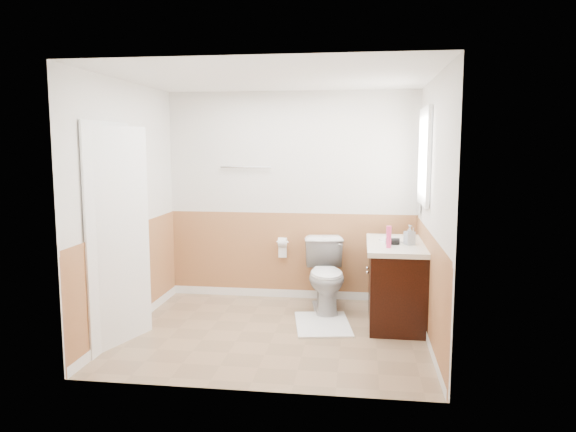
# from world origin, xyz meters

# --- Properties ---
(floor) EXTENTS (3.00, 3.00, 0.00)m
(floor) POSITION_xyz_m (0.00, 0.00, 0.00)
(floor) COLOR #8C7051
(floor) RESTS_ON ground
(ceiling) EXTENTS (3.00, 3.00, 0.00)m
(ceiling) POSITION_xyz_m (0.00, 0.00, 2.50)
(ceiling) COLOR white
(ceiling) RESTS_ON floor
(wall_back) EXTENTS (3.00, 0.00, 3.00)m
(wall_back) POSITION_xyz_m (0.00, 1.30, 1.25)
(wall_back) COLOR silver
(wall_back) RESTS_ON floor
(wall_front) EXTENTS (3.00, 0.00, 3.00)m
(wall_front) POSITION_xyz_m (0.00, -1.30, 1.25)
(wall_front) COLOR silver
(wall_front) RESTS_ON floor
(wall_left) EXTENTS (0.00, 3.00, 3.00)m
(wall_left) POSITION_xyz_m (-1.50, 0.00, 1.25)
(wall_left) COLOR silver
(wall_left) RESTS_ON floor
(wall_right) EXTENTS (0.00, 3.00, 3.00)m
(wall_right) POSITION_xyz_m (1.50, 0.00, 1.25)
(wall_right) COLOR silver
(wall_right) RESTS_ON floor
(wainscot_back) EXTENTS (3.00, 0.00, 3.00)m
(wainscot_back) POSITION_xyz_m (0.00, 1.29, 0.50)
(wainscot_back) COLOR #A66E42
(wainscot_back) RESTS_ON floor
(wainscot_front) EXTENTS (3.00, 0.00, 3.00)m
(wainscot_front) POSITION_xyz_m (0.00, -1.29, 0.50)
(wainscot_front) COLOR #A66E42
(wainscot_front) RESTS_ON floor
(wainscot_left) EXTENTS (0.00, 2.60, 2.60)m
(wainscot_left) POSITION_xyz_m (-1.49, 0.00, 0.50)
(wainscot_left) COLOR #A66E42
(wainscot_left) RESTS_ON floor
(wainscot_right) EXTENTS (0.00, 2.60, 2.60)m
(wainscot_right) POSITION_xyz_m (1.49, 0.00, 0.50)
(wainscot_right) COLOR #A66E42
(wainscot_right) RESTS_ON floor
(toilet) EXTENTS (0.57, 0.85, 0.80)m
(toilet) POSITION_xyz_m (0.46, 0.83, 0.40)
(toilet) COLOR silver
(toilet) RESTS_ON floor
(bath_mat) EXTENTS (0.67, 0.88, 0.02)m
(bath_mat) POSITION_xyz_m (0.46, 0.30, 0.01)
(bath_mat) COLOR white
(bath_mat) RESTS_ON floor
(vanity_cabinet) EXTENTS (0.55, 1.10, 0.80)m
(vanity_cabinet) POSITION_xyz_m (1.21, 0.52, 0.40)
(vanity_cabinet) COLOR black
(vanity_cabinet) RESTS_ON floor
(vanity_knob_left) EXTENTS (0.03, 0.03, 0.03)m
(vanity_knob_left) POSITION_xyz_m (0.91, 0.42, 0.55)
(vanity_knob_left) COLOR white
(vanity_knob_left) RESTS_ON vanity_cabinet
(vanity_knob_right) EXTENTS (0.03, 0.03, 0.03)m
(vanity_knob_right) POSITION_xyz_m (0.91, 0.62, 0.55)
(vanity_knob_right) COLOR white
(vanity_knob_right) RESTS_ON vanity_cabinet
(countertop) EXTENTS (0.60, 1.15, 0.05)m
(countertop) POSITION_xyz_m (1.20, 0.52, 0.83)
(countertop) COLOR silver
(countertop) RESTS_ON vanity_cabinet
(sink_basin) EXTENTS (0.36, 0.36, 0.02)m
(sink_basin) POSITION_xyz_m (1.21, 0.67, 0.86)
(sink_basin) COLOR white
(sink_basin) RESTS_ON countertop
(faucet) EXTENTS (0.02, 0.02, 0.14)m
(faucet) POSITION_xyz_m (1.39, 0.67, 0.92)
(faucet) COLOR #B4B5BB
(faucet) RESTS_ON countertop
(lotion_bottle) EXTENTS (0.05, 0.05, 0.22)m
(lotion_bottle) POSITION_xyz_m (1.11, 0.23, 0.96)
(lotion_bottle) COLOR #EA3C7B
(lotion_bottle) RESTS_ON countertop
(soap_dispenser) EXTENTS (0.12, 0.12, 0.20)m
(soap_dispenser) POSITION_xyz_m (1.33, 0.45, 0.95)
(soap_dispenser) COLOR #949EA7
(soap_dispenser) RESTS_ON countertop
(hair_dryer_body) EXTENTS (0.14, 0.07, 0.07)m
(hair_dryer_body) POSITION_xyz_m (1.16, 0.42, 0.89)
(hair_dryer_body) COLOR black
(hair_dryer_body) RESTS_ON countertop
(hair_dryer_handle) EXTENTS (0.03, 0.03, 0.07)m
(hair_dryer_handle) POSITION_xyz_m (1.13, 0.46, 0.86)
(hair_dryer_handle) COLOR black
(hair_dryer_handle) RESTS_ON countertop
(mirror_panel) EXTENTS (0.02, 0.35, 0.90)m
(mirror_panel) POSITION_xyz_m (1.48, 1.10, 1.55)
(mirror_panel) COLOR silver
(mirror_panel) RESTS_ON wall_right
(window_frame) EXTENTS (0.04, 0.80, 1.00)m
(window_frame) POSITION_xyz_m (1.47, 0.59, 1.75)
(window_frame) COLOR white
(window_frame) RESTS_ON wall_right
(window_glass) EXTENTS (0.01, 0.70, 0.90)m
(window_glass) POSITION_xyz_m (1.49, 0.59, 1.75)
(window_glass) COLOR white
(window_glass) RESTS_ON wall_right
(door) EXTENTS (0.29, 0.78, 2.04)m
(door) POSITION_xyz_m (-1.40, -0.45, 1.02)
(door) COLOR white
(door) RESTS_ON wall_left
(door_frame) EXTENTS (0.02, 0.92, 2.10)m
(door_frame) POSITION_xyz_m (-1.48, -0.45, 1.03)
(door_frame) COLOR white
(door_frame) RESTS_ON wall_left
(door_knob) EXTENTS (0.06, 0.06, 0.06)m
(door_knob) POSITION_xyz_m (-1.34, -0.12, 0.95)
(door_knob) COLOR silver
(door_knob) RESTS_ON door
(towel_bar) EXTENTS (0.62, 0.02, 0.02)m
(towel_bar) POSITION_xyz_m (-0.55, 1.25, 1.60)
(towel_bar) COLOR silver
(towel_bar) RESTS_ON wall_back
(tp_holder_bar) EXTENTS (0.14, 0.02, 0.02)m
(tp_holder_bar) POSITION_xyz_m (-0.10, 1.23, 0.70)
(tp_holder_bar) COLOR silver
(tp_holder_bar) RESTS_ON wall_back
(tp_roll) EXTENTS (0.10, 0.11, 0.11)m
(tp_roll) POSITION_xyz_m (-0.10, 1.23, 0.70)
(tp_roll) COLOR white
(tp_roll) RESTS_ON tp_holder_bar
(tp_sheet) EXTENTS (0.10, 0.01, 0.16)m
(tp_sheet) POSITION_xyz_m (-0.10, 1.23, 0.59)
(tp_sheet) COLOR white
(tp_sheet) RESTS_ON tp_roll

